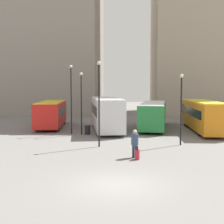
% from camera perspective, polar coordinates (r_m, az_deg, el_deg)
% --- Properties ---
extents(ground_plane, '(160.00, 160.00, 0.00)m').
position_cam_1_polar(ground_plane, '(14.55, 0.63, -13.20)').
color(ground_plane, slate).
extents(bus_0, '(3.63, 9.54, 2.85)m').
position_cam_1_polar(bus_0, '(35.25, -11.03, -0.22)').
color(bus_0, red).
rests_on(bus_0, ground_plane).
extents(bus_1, '(4.20, 10.36, 3.34)m').
position_cam_1_polar(bus_1, '(31.87, -1.03, -0.17)').
color(bus_1, silver).
rests_on(bus_1, ground_plane).
extents(bus_2, '(3.83, 11.14, 2.76)m').
position_cam_1_polar(bus_2, '(34.21, 7.56, -0.38)').
color(bus_2, '#237A38').
rests_on(bus_2, ground_plane).
extents(bus_3, '(2.53, 11.88, 3.04)m').
position_cam_1_polar(bus_3, '(33.10, 16.24, -0.43)').
color(bus_3, orange).
rests_on(bus_3, ground_plane).
extents(traveler, '(0.53, 0.53, 1.78)m').
position_cam_1_polar(traveler, '(19.74, 4.19, -5.31)').
color(traveler, '#382D4C').
rests_on(traveler, ground_plane).
extents(suitcase, '(0.29, 0.45, 0.84)m').
position_cam_1_polar(suitcase, '(19.41, 4.69, -7.77)').
color(suitcase, '#B7232D').
rests_on(suitcase, ground_plane).
extents(lamp_post_0, '(0.28, 0.28, 5.42)m').
position_cam_1_polar(lamp_post_0, '(24.26, 12.54, 1.55)').
color(lamp_post_0, black).
rests_on(lamp_post_0, ground_plane).
extents(lamp_post_1, '(0.28, 0.28, 5.80)m').
position_cam_1_polar(lamp_post_1, '(29.15, -5.63, 2.51)').
color(lamp_post_1, black).
rests_on(lamp_post_1, ground_plane).
extents(lamp_post_2, '(0.28, 0.28, 6.34)m').
position_cam_1_polar(lamp_post_2, '(23.03, -2.40, 2.69)').
color(lamp_post_2, black).
rests_on(lamp_post_2, ground_plane).
extents(lamp_post_3, '(0.28, 0.28, 6.51)m').
position_cam_1_polar(lamp_post_3, '(29.74, -7.48, 3.24)').
color(lamp_post_3, black).
rests_on(lamp_post_3, ground_plane).
extents(trash_bin, '(0.52, 0.52, 0.85)m').
position_cam_1_polar(trash_bin, '(29.44, -4.49, -3.29)').
color(trash_bin, black).
rests_on(trash_bin, ground_plane).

